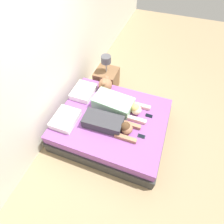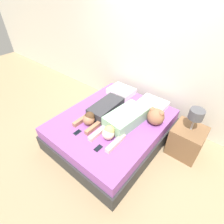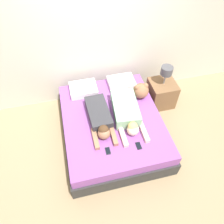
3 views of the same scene
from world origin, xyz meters
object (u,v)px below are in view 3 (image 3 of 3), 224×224
object	(u,v)px
person_left	(100,118)
person_right	(127,112)
pillow_head_left	(83,89)
cell_phone_left	(108,151)
bed	(112,127)
pillow_head_right	(121,83)
plush_toy	(141,90)
nightstand	(162,92)
cell_phone_right	(139,146)

from	to	relation	value
person_left	person_right	xyz separation A→B (m)	(0.45, 0.01, 0.01)
pillow_head_left	person_right	size ratio (longest dim) A/B	0.46
cell_phone_left	bed	bearing A→B (deg)	70.87
bed	cell_phone_left	distance (m)	0.69
pillow_head_left	person_right	bearing A→B (deg)	-51.74
bed	person_left	size ratio (longest dim) A/B	2.03
pillow_head_right	person_left	world-z (taller)	person_left
bed	pillow_head_right	xyz separation A→B (m)	(0.36, 0.75, 0.31)
plush_toy	nightstand	bearing A→B (deg)	19.33
pillow_head_right	nightstand	size ratio (longest dim) A/B	0.54
person_left	nightstand	size ratio (longest dim) A/B	1.09
plush_toy	nightstand	size ratio (longest dim) A/B	0.32
cell_phone_right	plush_toy	distance (m)	1.07
pillow_head_right	person_left	xyz separation A→B (m)	(-0.57, -0.78, 0.03)
pillow_head_right	nightstand	world-z (taller)	nightstand
cell_phone_left	cell_phone_right	xyz separation A→B (m)	(0.47, -0.02, 0.00)
cell_phone_right	person_right	bearing A→B (deg)	91.83
bed	person_right	bearing A→B (deg)	-5.35
pillow_head_left	cell_phone_left	xyz separation A→B (m)	(0.15, -1.35, -0.05)
bed	person_left	world-z (taller)	person_left
person_right	pillow_head_right	bearing A→B (deg)	80.97
plush_toy	nightstand	world-z (taller)	nightstand
pillow_head_right	cell_phone_right	xyz separation A→B (m)	(-0.10, -1.37, -0.05)
person_right	bed	bearing A→B (deg)	174.65
cell_phone_left	nightstand	distance (m)	1.80
person_left	nightstand	distance (m)	1.51
bed	pillow_head_left	bearing A→B (deg)	116.02
plush_toy	bed	bearing A→B (deg)	-149.03
bed	plush_toy	world-z (taller)	plush_toy
nightstand	cell_phone_left	bearing A→B (deg)	-139.48
pillow_head_right	person_right	xyz separation A→B (m)	(-0.12, -0.77, 0.05)
nightstand	person_right	bearing A→B (deg)	-147.41
cell_phone_right	nightstand	xyz separation A→B (m)	(0.89, 1.18, -0.20)
bed	nightstand	xyz separation A→B (m)	(1.15, 0.56, 0.06)
pillow_head_right	person_right	size ratio (longest dim) A/B	0.46
pillow_head_right	nightstand	xyz separation A→B (m)	(0.79, -0.19, -0.25)
pillow_head_left	nightstand	size ratio (longest dim) A/B	0.54
pillow_head_left	cell_phone_left	world-z (taller)	pillow_head_left
pillow_head_left	cell_phone_right	bearing A→B (deg)	-65.51
pillow_head_left	cell_phone_right	size ratio (longest dim) A/B	3.85
person_right	nightstand	size ratio (longest dim) A/B	1.16
bed	pillow_head_right	world-z (taller)	pillow_head_right
cell_phone_right	plush_toy	xyz separation A→B (m)	(0.36, 1.00, 0.14)
nightstand	plush_toy	bearing A→B (deg)	-160.67
bed	pillow_head_left	size ratio (longest dim) A/B	4.09
bed	person_left	distance (m)	0.40
pillow_head_right	cell_phone_right	distance (m)	1.38
pillow_head_right	person_left	bearing A→B (deg)	-126.36
bed	pillow_head_right	distance (m)	0.88
person_right	cell_phone_left	size ratio (longest dim) A/B	8.29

